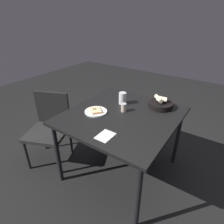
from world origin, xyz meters
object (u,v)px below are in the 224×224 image
Objects in this scene: pizza_plate at (96,111)px; pepper_shaker at (124,108)px; beer_glass at (122,99)px; bread_basket at (160,104)px; chair_near at (50,124)px; dining_table at (122,119)px.

pepper_shaker is (-0.18, 0.22, 0.03)m from pizza_plate.
beer_glass is 0.18m from pepper_shaker.
chair_near is at bearing -60.22° from bread_basket.
chair_near is at bearing -68.18° from pepper_shaker.
beer_glass is 0.16× the size of chair_near.
dining_table is 0.27m from beer_glass.
beer_glass is at bearing -144.41° from pepper_shaker.
dining_table is at bearing 115.24° from pizza_plate.
dining_table is at bearing 19.06° from pepper_shaker.
pepper_shaker is 0.10× the size of chair_near.
pizza_plate is (0.11, -0.24, 0.07)m from dining_table.
beer_glass reaches higher than bread_basket.
chair_near is at bearing -72.45° from dining_table.
chair_near is (0.47, -0.71, -0.33)m from beer_glass.
bread_basket is 2.93× the size of pepper_shaker.
pizza_plate is 0.90× the size of bread_basket.
beer_glass is 1.51× the size of pepper_shaker.
pepper_shaker is (0.15, 0.11, -0.02)m from beer_glass.
dining_table is 0.45m from bread_basket.
pepper_shaker is 0.93m from chair_near.
chair_near is (0.27, -0.84, -0.21)m from dining_table.
bread_basket is at bearing 144.74° from dining_table.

